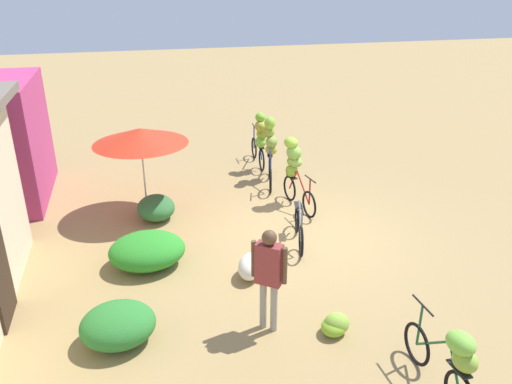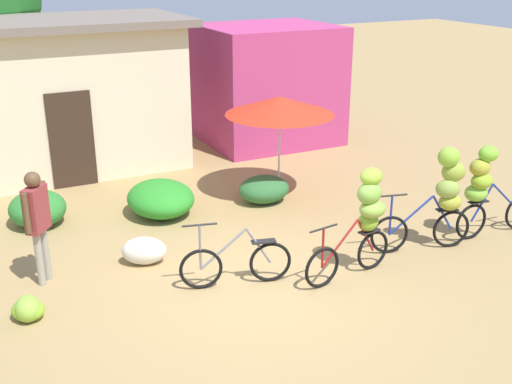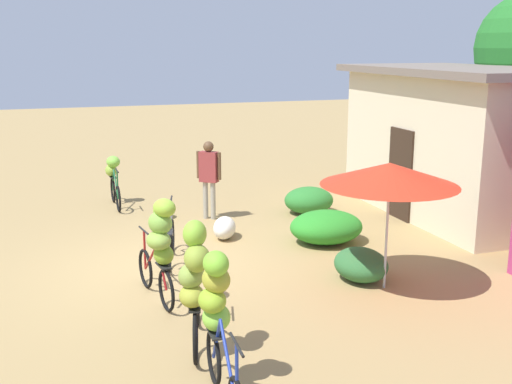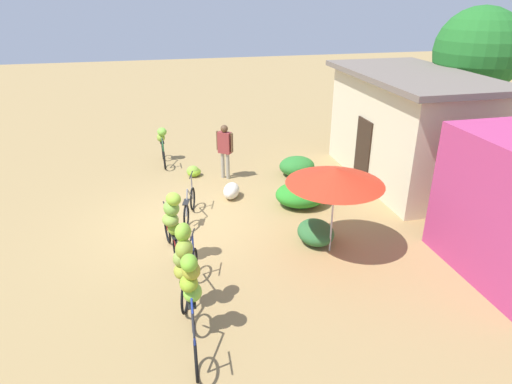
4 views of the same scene
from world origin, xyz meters
TOP-DOWN VIEW (x-y plane):
  - ground_plane at (0.00, 0.00)m, footprint 60.00×60.00m
  - building_low at (-1.50, 6.89)m, footprint 5.78×3.21m
  - hedge_bush_front_left at (-2.53, 3.79)m, footprint 1.00×1.13m
  - hedge_bush_front_right at (-0.39, 3.24)m, footprint 1.23×1.45m
  - hedge_bush_mid at (1.62, 2.94)m, footprint 1.01×0.85m
  - market_umbrella at (2.05, 3.13)m, footprint 2.13×2.13m
  - bicycle_leftmost at (-4.75, -0.34)m, footprint 1.61×0.41m
  - bicycle_near_pile at (-0.28, 0.16)m, footprint 1.63×0.46m
  - bicycle_center_loaded at (1.61, -0.35)m, footprint 1.64×0.50m
  - bicycle_by_shop at (3.23, -0.21)m, footprint 1.70×0.60m
  - bicycle_rightmost at (4.19, -0.19)m, footprint 1.73×0.42m
  - banana_pile_on_ground at (-3.16, 0.54)m, footprint 0.59×0.60m
  - produce_sack at (-1.28, 1.43)m, footprint 0.82×0.68m
  - person_vendor at (-2.79, 1.51)m, footprint 0.41×0.47m

SIDE VIEW (x-z plane):
  - ground_plane at x=0.00m, z-range 0.00..0.00m
  - banana_pile_on_ground at x=-3.16m, z-range -0.02..0.33m
  - produce_sack at x=-1.28m, z-range 0.00..0.44m
  - hedge_bush_mid at x=1.62m, z-range 0.00..0.53m
  - hedge_bush_front_left at x=-2.53m, z-range 0.00..0.61m
  - hedge_bush_front_right at x=-0.39m, z-range 0.00..0.63m
  - bicycle_near_pile at x=-0.28m, z-range -0.16..0.87m
  - bicycle_leftmost at x=-4.75m, z-range 0.11..1.27m
  - bicycle_rightmost at x=4.19m, z-range 0.12..1.76m
  - bicycle_center_loaded at x=1.61m, z-range 0.15..1.81m
  - bicycle_by_shop at x=3.23m, z-range 0.12..1.87m
  - person_vendor at x=-2.79m, z-range 0.20..1.94m
  - building_low at x=-1.50m, z-range 0.02..3.32m
  - market_umbrella at x=2.05m, z-range 0.84..2.86m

